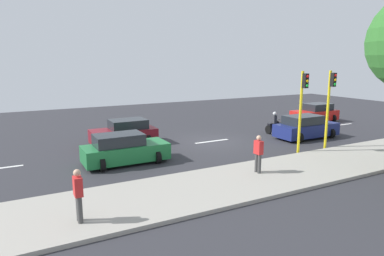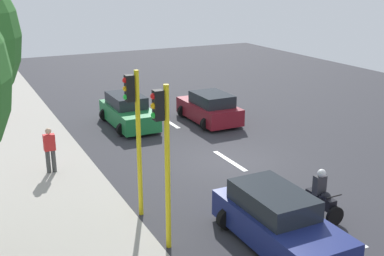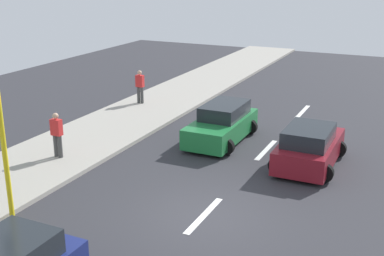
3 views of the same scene
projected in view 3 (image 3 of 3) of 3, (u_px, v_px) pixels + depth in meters
name	position (u px, v px, depth m)	size (l,w,h in m)	color
ground_plane	(204.00, 217.00, 14.69)	(40.00, 60.00, 0.10)	#2D2D33
sidewalk	(19.00, 173.00, 17.49)	(4.00, 60.00, 0.15)	#9E998E
lane_stripe_far_north	(303.00, 112.00, 24.99)	(0.20, 2.40, 0.01)	white
lane_stripe_north	(266.00, 150.00, 19.83)	(0.20, 2.40, 0.01)	white
lane_stripe_mid	(204.00, 215.00, 14.67)	(0.20, 2.40, 0.01)	white
car_maroon	(309.00, 147.00, 18.08)	(2.23, 3.86, 1.52)	maroon
car_green	(222.00, 124.00, 20.69)	(2.16, 4.16, 1.52)	#1E7238
pedestrian_near_signal	(140.00, 86.00, 25.71)	(0.40, 0.24, 1.69)	#3F3F3F
pedestrian_by_tree	(57.00, 134.00, 18.44)	(0.40, 0.24, 1.69)	#3F3F3F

